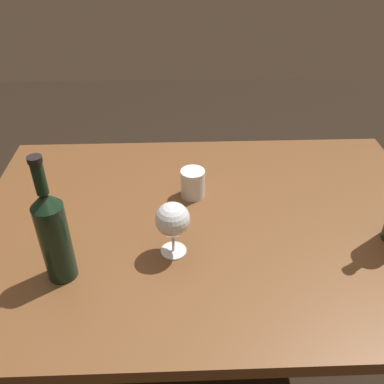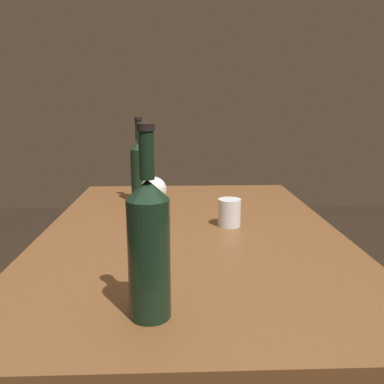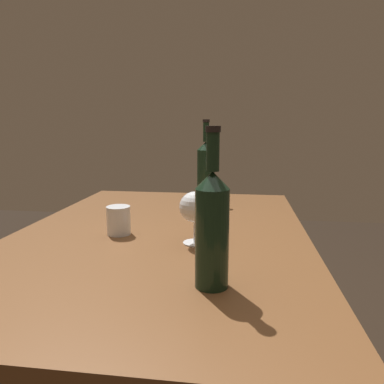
% 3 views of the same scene
% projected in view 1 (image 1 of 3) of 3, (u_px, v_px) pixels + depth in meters
% --- Properties ---
extents(ground_plane, '(6.00, 6.00, 0.00)m').
position_uv_depth(ground_plane, '(204.00, 370.00, 1.61)').
color(ground_plane, black).
extents(dining_table, '(1.30, 0.90, 0.74)m').
position_uv_depth(dining_table, '(207.00, 244.00, 1.23)').
color(dining_table, brown).
rests_on(dining_table, ground).
extents(wine_glass_left, '(0.09, 0.09, 0.15)m').
position_uv_depth(wine_glass_left, '(173.00, 220.00, 1.02)').
color(wine_glass_left, white).
rests_on(wine_glass_left, dining_table).
extents(wine_bottle, '(0.07, 0.07, 0.33)m').
position_uv_depth(wine_bottle, '(54.00, 234.00, 0.94)').
color(wine_bottle, black).
rests_on(wine_bottle, dining_table).
extents(water_tumbler, '(0.07, 0.07, 0.09)m').
position_uv_depth(water_tumbler, '(193.00, 184.00, 1.25)').
color(water_tumbler, white).
rests_on(water_tumbler, dining_table).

